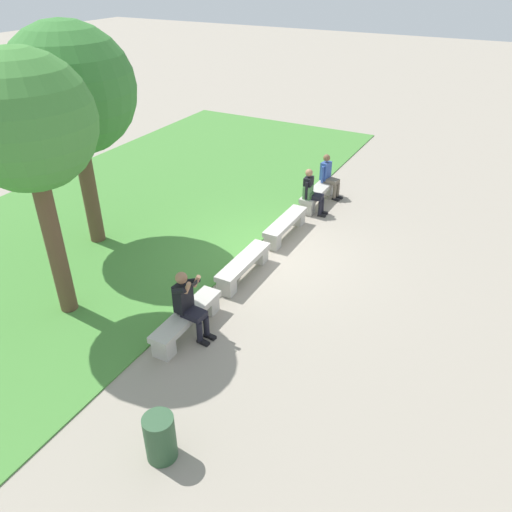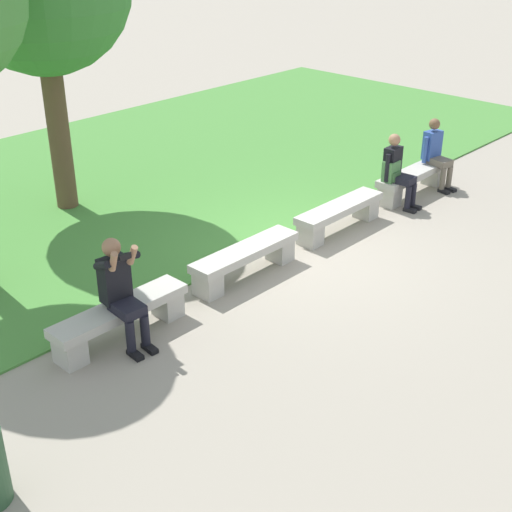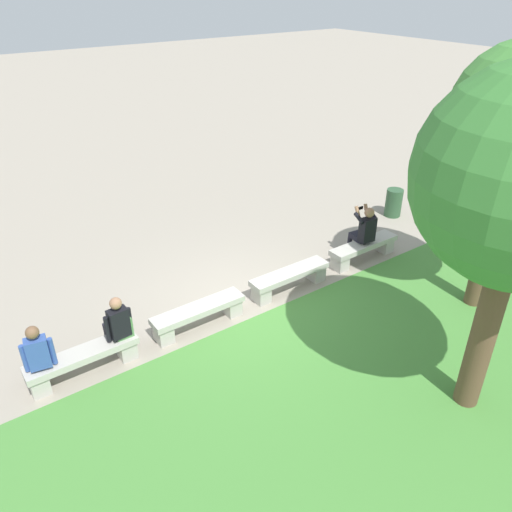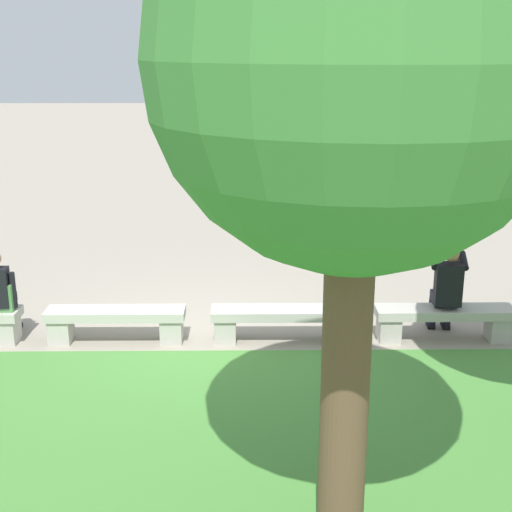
{
  "view_description": "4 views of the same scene",
  "coord_description": "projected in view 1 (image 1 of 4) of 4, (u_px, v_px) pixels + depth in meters",
  "views": [
    {
      "loc": [
        -9.1,
        -4.59,
        6.09
      ],
      "look_at": [
        -1.54,
        -0.55,
        0.93
      ],
      "focal_mm": 35.0,
      "sensor_mm": 36.0,
      "label": 1
    },
    {
      "loc": [
        -7.43,
        -6.19,
        4.77
      ],
      "look_at": [
        -1.55,
        -0.65,
        0.72
      ],
      "focal_mm": 50.0,
      "sensor_mm": 36.0,
      "label": 2
    },
    {
      "loc": [
        4.53,
        6.71,
        5.79
      ],
      "look_at": [
        -0.59,
        -0.51,
        0.73
      ],
      "focal_mm": 35.0,
      "sensor_mm": 36.0,
      "label": 3
    },
    {
      "loc": [
        -0.65,
        8.7,
        3.75
      ],
      "look_at": [
        -0.76,
        -0.68,
        0.97
      ],
      "focal_mm": 50.0,
      "sensor_mm": 36.0,
      "label": 4
    }
  ],
  "objects": [
    {
      "name": "ground_plane",
      "position": [
        266.0,
        254.0,
        11.87
      ],
      "size": [
        80.0,
        80.0,
        0.0
      ],
      "primitive_type": "plane",
      "color": "gray"
    },
    {
      "name": "grass_strip",
      "position": [
        123.0,
        215.0,
        13.63
      ],
      "size": [
        20.28,
        8.0,
        0.03
      ],
      "primitive_type": "cube",
      "color": "#478438",
      "rests_on": "ground"
    },
    {
      "name": "bench_main",
      "position": [
        187.0,
        319.0,
        9.28
      ],
      "size": [
        1.81,
        0.4,
        0.45
      ],
      "color": "#B7B2A8",
      "rests_on": "ground"
    },
    {
      "name": "bench_near",
      "position": [
        244.0,
        265.0,
        10.9
      ],
      "size": [
        1.81,
        0.4,
        0.45
      ],
      "color": "#B7B2A8",
      "rests_on": "ground"
    },
    {
      "name": "bench_mid",
      "position": [
        286.0,
        225.0,
        12.53
      ],
      "size": [
        1.81,
        0.4,
        0.45
      ],
      "color": "#B7B2A8",
      "rests_on": "ground"
    },
    {
      "name": "bench_far",
      "position": [
        318.0,
        194.0,
        14.16
      ],
      "size": [
        1.81,
        0.4,
        0.45
      ],
      "color": "#B7B2A8",
      "rests_on": "ground"
    },
    {
      "name": "person_photographer",
      "position": [
        188.0,
        302.0,
        9.01
      ],
      "size": [
        0.5,
        0.75,
        1.32
      ],
      "color": "black",
      "rests_on": "ground"
    },
    {
      "name": "person_distant",
      "position": [
        312.0,
        190.0,
        13.45
      ],
      "size": [
        0.48,
        0.69,
        1.26
      ],
      "color": "black",
      "rests_on": "ground"
    },
    {
      "name": "person_companion",
      "position": [
        329.0,
        175.0,
        14.4
      ],
      "size": [
        0.47,
        0.71,
        1.26
      ],
      "color": "black",
      "rests_on": "ground"
    },
    {
      "name": "backpack",
      "position": [
        308.0,
        192.0,
        13.45
      ],
      "size": [
        0.28,
        0.24,
        0.43
      ],
      "color": "#4C7F47",
      "rests_on": "bench_far"
    },
    {
      "name": "tree_behind_wall",
      "position": [
        26.0,
        125.0,
        8.1
      ],
      "size": [
        2.33,
        2.33,
        4.96
      ],
      "color": "brown",
      "rests_on": "ground"
    },
    {
      "name": "tree_left_background",
      "position": [
        71.0,
        91.0,
        10.59
      ],
      "size": [
        2.79,
        2.79,
        5.06
      ],
      "color": "brown",
      "rests_on": "ground"
    },
    {
      "name": "trash_bin",
      "position": [
        160.0,
        437.0,
        6.9
      ],
      "size": [
        0.44,
        0.44,
        0.75
      ],
      "primitive_type": "cylinder",
      "color": "#2D5133",
      "rests_on": "ground"
    }
  ]
}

